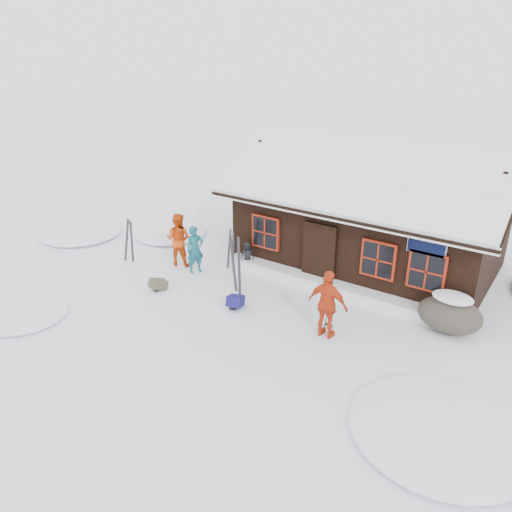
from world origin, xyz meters
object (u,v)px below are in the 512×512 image
at_px(skier_teal, 195,250).
at_px(skier_crouched, 247,255).
at_px(ski_pair_left, 129,241).
at_px(skier_orange_left, 178,239).
at_px(skier_orange_right, 328,305).
at_px(ski_poles, 330,309).
at_px(boulder, 450,314).
at_px(backpack_blue, 236,303).
at_px(backpack_olive, 158,286).

xyz_separation_m(skier_teal, skier_crouched, (1.25, 1.22, -0.33)).
distance_m(skier_teal, ski_pair_left, 2.51).
height_order(skier_orange_left, skier_crouched, skier_orange_left).
xyz_separation_m(skier_orange_right, ski_poles, (-0.13, 0.42, -0.35)).
distance_m(boulder, backpack_blue, 5.89).
relative_size(skier_teal, backpack_olive, 3.24).
xyz_separation_m(skier_teal, ski_pair_left, (-2.42, -0.66, -0.04)).
relative_size(ski_poles, backpack_blue, 2.28).
relative_size(boulder, backpack_blue, 3.07).
relative_size(boulder, ski_pair_left, 1.04).
xyz_separation_m(backpack_blue, backpack_olive, (-2.66, -0.46, -0.01)).
height_order(skier_crouched, ski_poles, ski_poles).
bearing_deg(backpack_blue, backpack_olive, 171.18).
bearing_deg(backpack_olive, ski_poles, 30.63).
height_order(skier_orange_left, skier_orange_right, skier_orange_right).
bearing_deg(skier_crouched, boulder, -46.28).
bearing_deg(ski_pair_left, ski_poles, 2.42).
xyz_separation_m(skier_orange_right, boulder, (2.57, 2.12, -0.44)).
xyz_separation_m(skier_teal, skier_orange_right, (5.41, -1.06, 0.13)).
xyz_separation_m(skier_crouched, boulder, (6.72, -0.16, 0.02)).
bearing_deg(skier_teal, ski_pair_left, 132.93).
height_order(backpack_blue, backpack_olive, backpack_blue).
height_order(skier_teal, skier_crouched, skier_teal).
height_order(boulder, ski_pair_left, ski_pair_left).
xyz_separation_m(skier_orange_right, skier_crouched, (-4.16, 2.28, -0.46)).
height_order(skier_teal, backpack_blue, skier_teal).
distance_m(boulder, ski_poles, 3.19).
bearing_deg(skier_crouched, ski_poles, -69.72).
distance_m(skier_orange_right, ski_poles, 0.56).
bearing_deg(skier_crouched, skier_orange_left, 161.18).
bearing_deg(skier_orange_left, skier_crouched, -170.52).
bearing_deg(boulder, skier_orange_right, -140.42).
height_order(skier_orange_left, boulder, skier_orange_left).
bearing_deg(ski_pair_left, skier_orange_right, -0.65).
bearing_deg(skier_orange_right, backpack_olive, 6.48).
bearing_deg(skier_teal, skier_crouched, -18.12).
xyz_separation_m(skier_crouched, ski_poles, (4.03, -1.86, 0.11)).
relative_size(skier_orange_right, backpack_blue, 3.42).
relative_size(skier_orange_left, ski_poles, 1.47).
relative_size(skier_teal, boulder, 0.96).
distance_m(skier_orange_left, ski_pair_left, 1.75).
distance_m(skier_orange_left, ski_poles, 6.23).
bearing_deg(backpack_blue, skier_crouched, 99.62).
distance_m(skier_orange_right, skier_crouched, 4.77).
xyz_separation_m(skier_crouched, backpack_olive, (-1.37, -2.87, -0.34)).
bearing_deg(skier_teal, ski_poles, -69.34).
distance_m(skier_crouched, backpack_olive, 3.20).
relative_size(skier_orange_right, ski_pair_left, 1.15).
distance_m(boulder, backpack_olive, 8.54).
bearing_deg(boulder, backpack_blue, -157.42).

